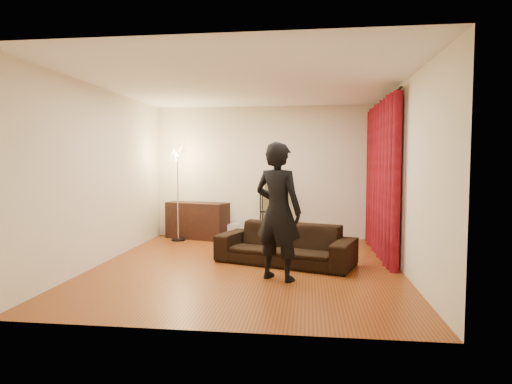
# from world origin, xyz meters

# --- Properties ---
(floor) EXTENTS (5.00, 5.00, 0.00)m
(floor) POSITION_xyz_m (0.00, 0.00, 0.00)
(floor) COLOR brown
(floor) RESTS_ON ground
(ceiling) EXTENTS (5.00, 5.00, 0.00)m
(ceiling) POSITION_xyz_m (0.00, 0.00, 2.70)
(ceiling) COLOR white
(ceiling) RESTS_ON ground
(wall_back) EXTENTS (5.00, 0.00, 5.00)m
(wall_back) POSITION_xyz_m (0.00, 2.50, 1.35)
(wall_back) COLOR beige
(wall_back) RESTS_ON ground
(wall_front) EXTENTS (5.00, 0.00, 5.00)m
(wall_front) POSITION_xyz_m (0.00, -2.50, 1.35)
(wall_front) COLOR beige
(wall_front) RESTS_ON ground
(wall_left) EXTENTS (0.00, 5.00, 5.00)m
(wall_left) POSITION_xyz_m (-2.25, 0.00, 1.35)
(wall_left) COLOR beige
(wall_left) RESTS_ON ground
(wall_right) EXTENTS (0.00, 5.00, 5.00)m
(wall_right) POSITION_xyz_m (2.25, 0.00, 1.35)
(wall_right) COLOR beige
(wall_right) RESTS_ON ground
(curtain_rod) EXTENTS (0.04, 2.65, 0.04)m
(curtain_rod) POSITION_xyz_m (2.15, 1.12, 2.58)
(curtain_rod) COLOR black
(curtain_rod) RESTS_ON wall_right
(curtain) EXTENTS (0.22, 2.65, 2.55)m
(curtain) POSITION_xyz_m (2.13, 1.12, 1.28)
(curtain) COLOR maroon
(curtain) RESTS_ON ground
(sofa) EXTENTS (2.24, 1.44, 0.61)m
(sofa) POSITION_xyz_m (0.56, 0.23, 0.30)
(sofa) COLOR black
(sofa) RESTS_ON ground
(person) EXTENTS (0.79, 0.69, 1.83)m
(person) POSITION_xyz_m (0.51, -0.67, 0.91)
(person) COLOR black
(person) RESTS_ON ground
(media_cabinet) EXTENTS (1.35, 0.82, 0.74)m
(media_cabinet) POSITION_xyz_m (-1.35, 2.23, 0.37)
(media_cabinet) COLOR black
(media_cabinet) RESTS_ON ground
(storage_boxes) EXTENTS (0.41, 0.35, 0.31)m
(storage_boxes) POSITION_xyz_m (-0.68, 2.30, 0.15)
(storage_boxes) COLOR beige
(storage_boxes) RESTS_ON ground
(wire_shelf) EXTENTS (0.54, 0.40, 1.15)m
(wire_shelf) POSITION_xyz_m (0.23, 2.28, 0.58)
(wire_shelf) COLOR black
(wire_shelf) RESTS_ON ground
(floor_lamp) EXTENTS (0.36, 0.36, 1.86)m
(floor_lamp) POSITION_xyz_m (-1.66, 1.92, 0.93)
(floor_lamp) COLOR silver
(floor_lamp) RESTS_ON ground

